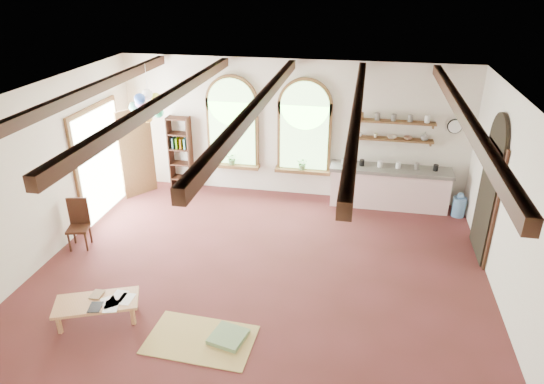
% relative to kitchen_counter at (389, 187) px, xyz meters
% --- Properties ---
extents(floor, '(8.00, 8.00, 0.00)m').
position_rel_kitchen_counter_xyz_m(floor, '(-2.30, -3.20, -0.48)').
color(floor, '#5B2526').
rests_on(floor, ground).
extents(ceiling_beams, '(6.20, 6.80, 0.18)m').
position_rel_kitchen_counter_xyz_m(ceiling_beams, '(-2.30, -3.20, 2.62)').
color(ceiling_beams, '#361911').
rests_on(ceiling_beams, ceiling).
extents(window_left, '(1.30, 0.28, 2.20)m').
position_rel_kitchen_counter_xyz_m(window_left, '(-3.70, 0.23, 1.16)').
color(window_left, brown).
rests_on(window_left, floor).
extents(window_right, '(1.30, 0.28, 2.20)m').
position_rel_kitchen_counter_xyz_m(window_right, '(-2.00, 0.23, 1.16)').
color(window_right, brown).
rests_on(window_right, floor).
extents(left_doorway, '(0.10, 1.90, 2.50)m').
position_rel_kitchen_counter_xyz_m(left_doorway, '(-6.25, -1.40, 0.67)').
color(left_doorway, brown).
rests_on(left_doorway, floor).
extents(right_doorway, '(0.10, 1.30, 2.40)m').
position_rel_kitchen_counter_xyz_m(right_doorway, '(1.65, -1.70, 0.62)').
color(right_doorway, black).
rests_on(right_doorway, floor).
extents(kitchen_counter, '(2.68, 0.62, 0.94)m').
position_rel_kitchen_counter_xyz_m(kitchen_counter, '(0.00, 0.00, 0.00)').
color(kitchen_counter, silver).
rests_on(kitchen_counter, floor).
extents(wall_shelf_lower, '(1.70, 0.24, 0.04)m').
position_rel_kitchen_counter_xyz_m(wall_shelf_lower, '(0.00, 0.18, 1.07)').
color(wall_shelf_lower, brown).
rests_on(wall_shelf_lower, wall_back).
extents(wall_shelf_upper, '(1.70, 0.24, 0.04)m').
position_rel_kitchen_counter_xyz_m(wall_shelf_upper, '(0.00, 0.18, 1.47)').
color(wall_shelf_upper, brown).
rests_on(wall_shelf_upper, wall_back).
extents(wall_clock, '(0.32, 0.04, 0.32)m').
position_rel_kitchen_counter_xyz_m(wall_clock, '(1.25, 0.25, 1.42)').
color(wall_clock, black).
rests_on(wall_clock, wall_back).
extents(bookshelf, '(0.53, 0.32, 1.80)m').
position_rel_kitchen_counter_xyz_m(bookshelf, '(-5.00, 0.12, 0.42)').
color(bookshelf, '#361911').
rests_on(bookshelf, floor).
extents(coffee_table, '(1.37, 1.00, 0.35)m').
position_rel_kitchen_counter_xyz_m(coffee_table, '(-4.50, -4.93, -0.16)').
color(coffee_table, tan).
rests_on(coffee_table, floor).
extents(side_chair, '(0.48, 0.48, 0.99)m').
position_rel_kitchen_counter_xyz_m(side_chair, '(-5.96, -2.98, -0.19)').
color(side_chair, '#361911').
rests_on(side_chair, floor).
extents(floor_mat, '(1.61, 1.04, 0.02)m').
position_rel_kitchen_counter_xyz_m(floor_mat, '(-2.80, -5.07, -0.47)').
color(floor_mat, tan).
rests_on(floor_mat, floor).
extents(floor_cushion, '(0.58, 0.58, 0.08)m').
position_rel_kitchen_counter_xyz_m(floor_cushion, '(-2.40, -4.98, -0.43)').
color(floor_cushion, '#6F8E62').
rests_on(floor_cushion, floor).
extents(water_jug_a, '(0.30, 0.30, 0.59)m').
position_rel_kitchen_counter_xyz_m(water_jug_a, '(0.80, 0.00, -0.22)').
color(water_jug_a, '#507CAC').
rests_on(water_jug_a, floor).
extents(water_jug_b, '(0.29, 0.29, 0.56)m').
position_rel_kitchen_counter_xyz_m(water_jug_b, '(1.52, -0.21, -0.23)').
color(water_jug_b, '#507CAC').
rests_on(water_jug_b, floor).
extents(balloon_cluster, '(0.81, 0.88, 1.15)m').
position_rel_kitchen_counter_xyz_m(balloon_cluster, '(-5.21, -0.90, 1.86)').
color(balloon_cluster, silver).
rests_on(balloon_cluster, floor).
extents(table_book, '(0.18, 0.26, 0.02)m').
position_rel_kitchen_counter_xyz_m(table_book, '(-4.66, -4.79, -0.11)').
color(table_book, olive).
rests_on(table_book, coffee_table).
extents(tablet, '(0.24, 0.30, 0.01)m').
position_rel_kitchen_counter_xyz_m(tablet, '(-4.44, -5.08, -0.12)').
color(tablet, black).
rests_on(tablet, coffee_table).
extents(potted_plant_left, '(0.27, 0.23, 0.30)m').
position_rel_kitchen_counter_xyz_m(potted_plant_left, '(-3.70, 0.12, 0.37)').
color(potted_plant_left, '#598C4C').
rests_on(potted_plant_left, window_left).
extents(potted_plant_right, '(0.27, 0.23, 0.30)m').
position_rel_kitchen_counter_xyz_m(potted_plant_right, '(-2.00, 0.12, 0.37)').
color(potted_plant_right, '#598C4C').
rests_on(potted_plant_right, window_right).
extents(shelf_cup_a, '(0.12, 0.10, 0.10)m').
position_rel_kitchen_counter_xyz_m(shelf_cup_a, '(-0.75, 0.18, 1.14)').
color(shelf_cup_a, white).
rests_on(shelf_cup_a, wall_shelf_lower).
extents(shelf_cup_b, '(0.10, 0.10, 0.09)m').
position_rel_kitchen_counter_xyz_m(shelf_cup_b, '(-0.40, 0.18, 1.14)').
color(shelf_cup_b, beige).
rests_on(shelf_cup_b, wall_shelf_lower).
extents(shelf_bowl_a, '(0.22, 0.22, 0.05)m').
position_rel_kitchen_counter_xyz_m(shelf_bowl_a, '(-0.05, 0.18, 1.12)').
color(shelf_bowl_a, beige).
rests_on(shelf_bowl_a, wall_shelf_lower).
extents(shelf_bowl_b, '(0.20, 0.20, 0.06)m').
position_rel_kitchen_counter_xyz_m(shelf_bowl_b, '(0.30, 0.18, 1.12)').
color(shelf_bowl_b, '#8C664C').
rests_on(shelf_bowl_b, wall_shelf_lower).
extents(shelf_vase, '(0.18, 0.18, 0.19)m').
position_rel_kitchen_counter_xyz_m(shelf_vase, '(0.65, 0.18, 1.19)').
color(shelf_vase, slate).
rests_on(shelf_vase, wall_shelf_lower).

